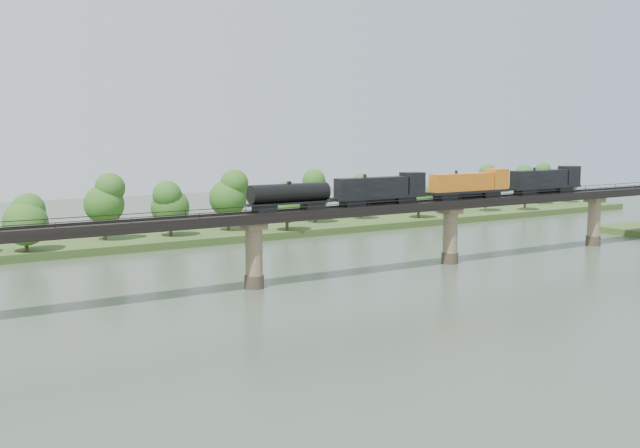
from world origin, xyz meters
TOP-DOWN VIEW (x-y plane):
  - ground at (0.00, 0.00)m, footprint 400.00×400.00m
  - far_bank at (0.00, 85.00)m, footprint 300.00×24.00m
  - bridge at (0.00, 30.00)m, footprint 236.00×30.00m
  - bridge_superstructure at (0.00, 30.00)m, footprint 220.00×4.90m
  - far_treeline at (-8.21, 80.52)m, footprint 289.06×17.54m
  - freight_train at (37.47, 30.00)m, footprint 74.62×2.91m

SIDE VIEW (x-z plane):
  - ground at x=0.00m, z-range 0.00..0.00m
  - far_bank at x=0.00m, z-range 0.00..1.60m
  - bridge at x=0.00m, z-range -0.29..11.21m
  - far_treeline at x=-8.21m, z-range 2.03..15.63m
  - bridge_superstructure at x=0.00m, z-range 11.42..12.17m
  - freight_train at x=37.47m, z-range 11.38..16.52m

